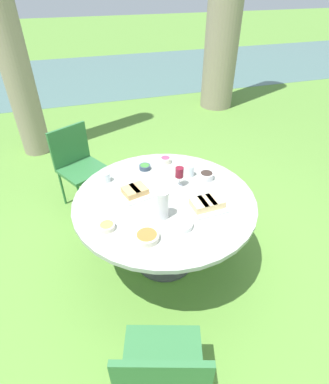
% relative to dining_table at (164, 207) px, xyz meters
% --- Properties ---
extents(ground_plane, '(40.00, 40.00, 0.00)m').
position_rel_dining_table_xyz_m(ground_plane, '(0.00, 0.00, -0.62)').
color(ground_plane, '#5B8C38').
extents(river_strip, '(40.00, 4.35, 0.01)m').
position_rel_dining_table_xyz_m(river_strip, '(0.00, 6.56, -0.62)').
color(river_strip, '#4C706B').
rests_on(river_strip, ground_plane).
extents(dining_table, '(1.46, 1.46, 0.71)m').
position_rel_dining_table_xyz_m(dining_table, '(0.00, 0.00, 0.00)').
color(dining_table, '#4C4C51').
rests_on(dining_table, ground_plane).
extents(chair_near_left, '(0.59, 0.58, 0.89)m').
position_rel_dining_table_xyz_m(chair_near_left, '(-0.62, 1.14, -0.10)').
color(chair_near_left, '#2D6B38').
rests_on(chair_near_left, ground_plane).
extents(chair_near_right, '(0.55, 0.54, 0.89)m').
position_rel_dining_table_xyz_m(chair_near_right, '(-0.38, -1.16, -0.10)').
color(chair_near_right, '#2D6B38').
rests_on(chair_near_right, ground_plane).
extents(water_pitcher, '(0.10, 0.09, 0.23)m').
position_rel_dining_table_xyz_m(water_pitcher, '(-0.08, -0.21, 0.20)').
color(water_pitcher, silver).
rests_on(water_pitcher, dining_table).
extents(wine_glass, '(0.07, 0.07, 0.18)m').
position_rel_dining_table_xyz_m(wine_glass, '(0.17, 0.13, 0.22)').
color(wine_glass, silver).
rests_on(wine_glass, dining_table).
extents(platter_bread_main, '(0.36, 0.30, 0.07)m').
position_rel_dining_table_xyz_m(platter_bread_main, '(-0.20, 0.11, 0.12)').
color(platter_bread_main, white).
rests_on(platter_bread_main, dining_table).
extents(platter_charcuterie, '(0.31, 0.24, 0.08)m').
position_rel_dining_table_xyz_m(platter_charcuterie, '(0.27, -0.22, 0.13)').
color(platter_charcuterie, white).
rests_on(platter_charcuterie, dining_table).
extents(bowl_fries, '(0.11, 0.11, 0.04)m').
position_rel_dining_table_xyz_m(bowl_fries, '(-0.49, -0.21, 0.11)').
color(bowl_fries, beige).
rests_on(bowl_fries, dining_table).
extents(bowl_salad, '(0.10, 0.10, 0.04)m').
position_rel_dining_table_xyz_m(bowl_salad, '(-0.04, 0.47, 0.11)').
color(bowl_salad, '#334256').
rests_on(bowl_salad, dining_table).
extents(bowl_olives, '(0.13, 0.13, 0.06)m').
position_rel_dining_table_xyz_m(bowl_olives, '(0.43, 0.16, 0.12)').
color(bowl_olives, silver).
rests_on(bowl_olives, dining_table).
extents(bowl_dip_red, '(0.10, 0.10, 0.05)m').
position_rel_dining_table_xyz_m(bowl_dip_red, '(0.18, 0.53, 0.12)').
color(bowl_dip_red, beige).
rests_on(bowl_dip_red, dining_table).
extents(bowl_dip_cream, '(0.16, 0.16, 0.04)m').
position_rel_dining_table_xyz_m(bowl_dip_cream, '(0.01, -0.36, 0.11)').
color(bowl_dip_cream, white).
rests_on(bowl_dip_cream, dining_table).
extents(bowl_roasted_veg, '(0.17, 0.17, 0.04)m').
position_rel_dining_table_xyz_m(bowl_roasted_veg, '(-0.25, -0.40, 0.12)').
color(bowl_roasted_veg, beige).
rests_on(bowl_roasted_veg, dining_table).
extents(cup_water_near, '(0.07, 0.07, 0.08)m').
position_rel_dining_table_xyz_m(cup_water_near, '(-0.40, 0.39, 0.13)').
color(cup_water_near, silver).
rests_on(cup_water_near, dining_table).
extents(cup_water_far, '(0.08, 0.08, 0.10)m').
position_rel_dining_table_xyz_m(cup_water_far, '(0.31, 0.25, 0.14)').
color(cup_water_far, silver).
rests_on(cup_water_far, dining_table).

